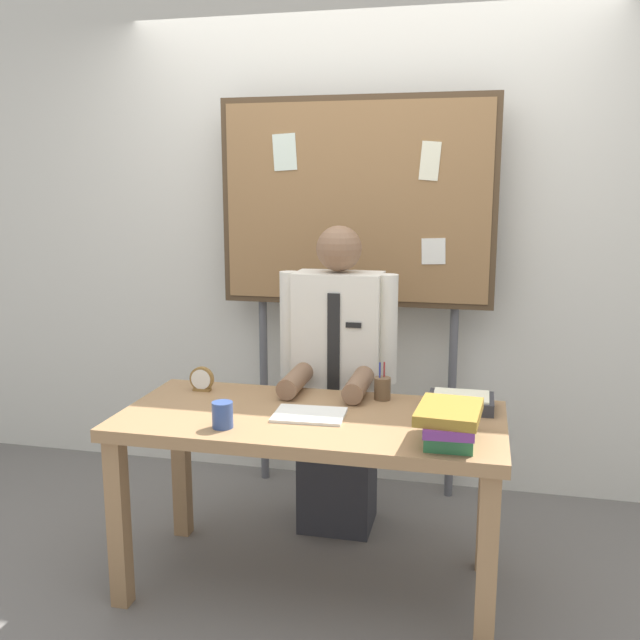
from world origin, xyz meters
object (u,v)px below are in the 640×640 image
object	(u,v)px
bulletin_board	(356,209)
coffee_mug	(223,415)
person	(338,391)
paper_tray	(461,402)
desk_clock	(202,380)
pen_holder	(382,388)
open_notebook	(310,415)
desk	(311,439)
book_stack	(449,423)

from	to	relation	value
bulletin_board	coffee_mug	bearing A→B (deg)	-103.53
person	paper_tray	distance (m)	0.67
desk_clock	pen_holder	distance (m)	0.79
open_notebook	desk_clock	distance (m)	0.59
desk	person	size ratio (longest dim) A/B	1.04
person	paper_tray	xyz separation A→B (m)	(0.58, -0.32, 0.09)
desk	person	world-z (taller)	person
book_stack	open_notebook	xyz separation A→B (m)	(-0.54, 0.16, -0.07)
book_stack	desk_clock	world-z (taller)	book_stack
desk	open_notebook	xyz separation A→B (m)	(0.00, -0.02, 0.11)
pen_holder	coffee_mug	bearing A→B (deg)	-137.78
desk	paper_tray	bearing A→B (deg)	20.40
desk	book_stack	bearing A→B (deg)	-18.69
desk_clock	coffee_mug	size ratio (longest dim) A/B	1.09
open_notebook	coffee_mug	size ratio (longest dim) A/B	2.79
bulletin_board	pen_holder	world-z (taller)	bulletin_board
bulletin_board	paper_tray	size ratio (longest dim) A/B	7.94
person	paper_tray	bearing A→B (deg)	-29.38
bulletin_board	open_notebook	bearing A→B (deg)	-89.92
book_stack	pen_holder	world-z (taller)	pen_holder
open_notebook	desk_clock	world-z (taller)	desk_clock
person	desk_clock	distance (m)	0.65
person	desk	bearing A→B (deg)	-90.00
desk	desk_clock	distance (m)	0.60
book_stack	desk_clock	xyz separation A→B (m)	(-1.09, 0.40, -0.02)
bulletin_board	coffee_mug	size ratio (longest dim) A/B	20.88
paper_tray	person	bearing A→B (deg)	150.62
person	open_notebook	xyz separation A→B (m)	(0.00, -0.56, 0.07)
bulletin_board	paper_tray	bearing A→B (deg)	-52.57
pen_holder	desk_clock	bearing A→B (deg)	-176.10
paper_tray	book_stack	bearing A→B (deg)	-94.27
book_stack	open_notebook	size ratio (longest dim) A/B	1.13
pen_holder	paper_tray	xyz separation A→B (m)	(0.33, -0.05, -0.02)
book_stack	desk_clock	bearing A→B (deg)	160.09
bulletin_board	open_notebook	xyz separation A→B (m)	(0.00, -0.99, -0.77)
coffee_mug	paper_tray	size ratio (longest dim) A/B	0.38
desk_clock	paper_tray	xyz separation A→B (m)	(1.12, 0.00, -0.02)
person	pen_holder	size ratio (longest dim) A/B	9.07
desk	coffee_mug	distance (m)	0.39
desk	bulletin_board	bearing A→B (deg)	89.99
book_stack	bulletin_board	bearing A→B (deg)	115.38
desk	paper_tray	world-z (taller)	paper_tray
desk	coffee_mug	bearing A→B (deg)	-142.53
person	open_notebook	distance (m)	0.56
desk_clock	book_stack	bearing A→B (deg)	-19.91
desk	paper_tray	xyz separation A→B (m)	(0.58, 0.21, 0.13)
desk	open_notebook	size ratio (longest dim) A/B	5.48
book_stack	desk_clock	size ratio (longest dim) A/B	2.88
open_notebook	pen_holder	xyz separation A→B (m)	(0.25, 0.28, 0.04)
person	open_notebook	size ratio (longest dim) A/B	5.27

